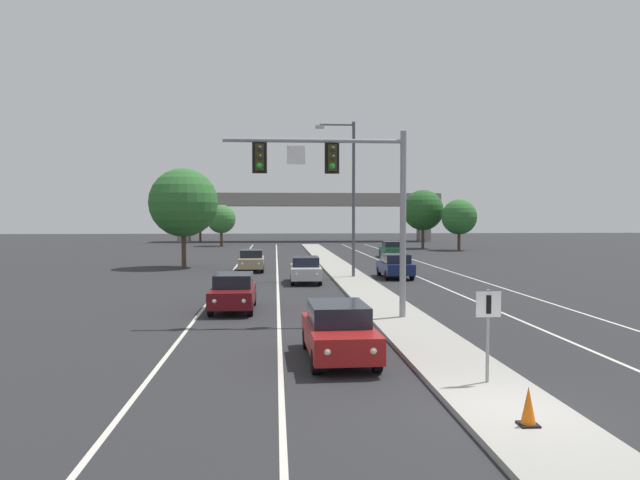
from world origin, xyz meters
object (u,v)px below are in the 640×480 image
object	(u,v)px
car_oncoming_darkred	(233,292)
car_receding_navy	(395,265)
car_oncoming_silver	(306,269)
traffic_cone_median_nose	(528,407)
car_receding_green	(391,249)
tree_far_left_b	(200,211)
street_lamp_median	(350,189)
car_oncoming_red	(339,331)
tree_far_right_b	(459,217)
tree_far_right_a	(423,210)
overhead_signal_mast	(346,184)
median_sign_post	(488,322)
car_oncoming_tan	(251,260)
tree_far_left_c	(183,203)

from	to	relation	value
car_oncoming_darkred	car_receding_navy	world-z (taller)	same
car_oncoming_silver	traffic_cone_median_nose	distance (m)	26.25
car_receding_green	tree_far_left_b	world-z (taller)	tree_far_left_b
street_lamp_median	car_oncoming_red	bearing A→B (deg)	-97.84
tree_far_right_b	tree_far_right_a	xyz separation A→B (m)	(-3.31, 4.30, 0.84)
car_receding_navy	tree_far_right_a	world-z (taller)	tree_far_right_a
overhead_signal_mast	median_sign_post	xyz separation A→B (m)	(2.29, -9.38, -3.73)
median_sign_post	car_oncoming_darkred	world-z (taller)	median_sign_post
car_receding_navy	traffic_cone_median_nose	xyz separation A→B (m)	(-3.13, -28.55, -0.31)
car_receding_green	car_oncoming_darkred	bearing A→B (deg)	-111.80
median_sign_post	car_receding_green	bearing A→B (deg)	81.97
street_lamp_median	car_receding_green	bearing A→B (deg)	71.95
car_oncoming_red	traffic_cone_median_nose	world-z (taller)	car_oncoming_red
car_oncoming_tan	car_receding_navy	world-z (taller)	same
car_oncoming_tan	car_receding_green	bearing A→B (deg)	47.40
median_sign_post	car_oncoming_tan	bearing A→B (deg)	102.24
overhead_signal_mast	car_oncoming_tan	size ratio (longest dim) A/B	1.61
tree_far_left_b	tree_far_right_a	xyz separation A→B (m)	(30.39, -22.73, -0.09)
car_oncoming_red	car_oncoming_silver	world-z (taller)	same
traffic_cone_median_nose	tree_far_left_b	size ratio (longest dim) A/B	0.10
car_oncoming_tan	overhead_signal_mast	bearing A→B (deg)	-78.39
car_oncoming_red	traffic_cone_median_nose	size ratio (longest dim) A/B	6.09
overhead_signal_mast	car_oncoming_tan	xyz separation A→B (m)	(-4.48, 21.79, -4.50)
car_oncoming_tan	tree_far_left_b	distance (m)	53.99
car_oncoming_tan	tree_far_right_a	xyz separation A→B (m)	(20.23, 30.14, 3.98)
street_lamp_median	tree_far_left_b	bearing A→B (deg)	105.93
median_sign_post	car_oncoming_silver	world-z (taller)	median_sign_post
tree_far_left_b	tree_far_right_a	size ratio (longest dim) A/B	1.02
car_oncoming_red	car_receding_green	world-z (taller)	same
car_oncoming_darkred	tree_far_right_a	bearing A→B (deg)	67.47
overhead_signal_mast	car_oncoming_silver	bearing A→B (deg)	93.65
traffic_cone_median_nose	tree_far_right_a	world-z (taller)	tree_far_right_a
car_oncoming_red	car_oncoming_darkred	distance (m)	9.93
tree_far_left_c	street_lamp_median	bearing A→B (deg)	-38.31
car_receding_green	street_lamp_median	bearing A→B (deg)	-108.05
overhead_signal_mast	tree_far_right_b	size ratio (longest dim) A/B	1.19
car_oncoming_red	car_oncoming_darkred	bearing A→B (deg)	111.28
median_sign_post	tree_far_right_b	xyz separation A→B (m)	(16.78, 57.01, 2.37)
overhead_signal_mast	tree_far_right_b	world-z (taller)	overhead_signal_mast
street_lamp_median	car_receding_green	world-z (taller)	street_lamp_median
tree_far_right_b	tree_far_left_b	size ratio (longest dim) A/B	0.81
car_oncoming_tan	traffic_cone_median_nose	distance (m)	34.75
car_oncoming_darkred	tree_far_left_c	world-z (taller)	tree_far_left_c
car_oncoming_tan	tree_far_left_b	bearing A→B (deg)	100.87
median_sign_post	car_receding_navy	xyz separation A→B (m)	(2.86, 25.57, -0.77)
overhead_signal_mast	tree_far_right_b	xyz separation A→B (m)	(19.07, 47.63, -1.37)
street_lamp_median	car_oncoming_tan	world-z (taller)	street_lamp_median
tree_far_left_b	tree_far_right_a	bearing A→B (deg)	-36.79
overhead_signal_mast	car_receding_green	size ratio (longest dim) A/B	1.60
street_lamp_median	tree_far_left_c	xyz separation A→B (m)	(-12.07, 9.54, -0.67)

